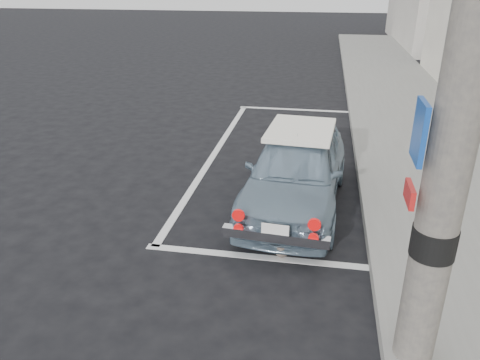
% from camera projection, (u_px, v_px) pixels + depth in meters
% --- Properties ---
extents(ground, '(80.00, 80.00, 0.00)m').
position_uv_depth(ground, '(230.00, 234.00, 6.36)').
color(ground, black).
rests_on(ground, ground).
extents(sidewalk, '(2.80, 40.00, 0.15)m').
position_uv_depth(sidewalk, '(446.00, 186.00, 7.62)').
color(sidewalk, slate).
rests_on(sidewalk, ground).
extents(pline_rear, '(3.00, 0.12, 0.01)m').
position_uv_depth(pline_rear, '(262.00, 257.00, 5.83)').
color(pline_rear, silver).
rests_on(pline_rear, ground).
extents(pline_front, '(3.00, 0.12, 0.01)m').
position_uv_depth(pline_front, '(297.00, 110.00, 12.13)').
color(pline_front, silver).
rests_on(pline_front, ground).
extents(pline_side, '(0.12, 7.00, 0.01)m').
position_uv_depth(pline_side, '(215.00, 153.00, 9.20)').
color(pline_side, silver).
rests_on(pline_side, ground).
extents(retro_coupe, '(1.62, 3.49, 1.15)m').
position_uv_depth(retro_coupe, '(296.00, 169.00, 6.93)').
color(retro_coupe, slate).
rests_on(retro_coupe, ground).
extents(cat, '(0.21, 0.42, 0.22)m').
position_uv_depth(cat, '(282.00, 249.00, 5.83)').
color(cat, '#6D5D53').
rests_on(cat, ground).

